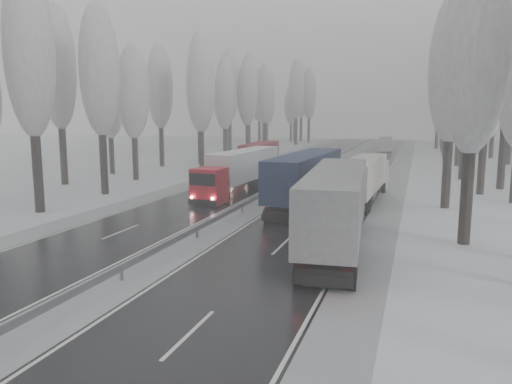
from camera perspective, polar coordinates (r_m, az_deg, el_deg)
The scene contains 55 objects.
ground at distance 20.40m, azimuth -21.38°, elevation -12.97°, with size 260.00×260.00×0.00m, color silver.
carriageway_right at distance 45.61m, azimuth 8.91°, elevation -0.42°, with size 7.50×200.00×0.03m, color black.
carriageway_left at distance 48.37m, azimuth -3.46°, elevation 0.21°, with size 7.50×200.00×0.03m, color black.
median_slush at distance 46.71m, azimuth 2.54°, elevation -0.09°, with size 3.00×200.00×0.04m, color #A3A6AB.
shoulder_right at distance 45.11m, azimuth 15.12°, elevation -0.72°, with size 2.40×200.00×0.04m, color #A3A6AB.
shoulder_left at distance 50.38m, azimuth -8.71°, elevation 0.49°, with size 2.40×200.00×0.04m, color #A3A6AB.
median_guardrail at distance 46.61m, azimuth 2.54°, elevation 0.61°, with size 0.12×200.00×0.76m.
tree_16 at distance 30.40m, azimuth 23.87°, elevation 14.41°, with size 3.60×3.60×16.53m.
tree_18 at distance 41.66m, azimuth 21.59°, elevation 12.93°, with size 3.60×3.60×16.58m.
tree_20 at distance 49.99m, azimuth 24.96°, elevation 11.34°, with size 3.60×3.60×15.71m.
tree_21 at distance 54.36m, azimuth 26.99°, elevation 12.91°, with size 3.60×3.60×18.62m.
tree_22 at distance 60.29m, azimuth 22.97°, elevation 11.02°, with size 3.60×3.60×15.86m.
tree_24 at distance 65.95m, azimuth 23.52°, elevation 13.33°, with size 3.60×3.60×20.49m.
tree_26 at distance 76.03m, azimuth 22.51°, elevation 11.90°, with size 3.60×3.60×18.78m.
tree_28 at distance 86.64m, azimuth 21.18°, elevation 11.90°, with size 3.60×3.60×19.62m.
tree_29 at distance 91.20m, azimuth 25.72°, elevation 10.84°, with size 3.60×3.60×18.11m.
tree_30 at distance 96.32m, azimuth 20.98°, elevation 10.90°, with size 3.60×3.60×17.86m.
tree_31 at distance 100.76m, azimuth 24.31°, elevation 10.85°, with size 3.60×3.60×18.58m.
tree_32 at distance 103.81m, azimuth 20.82°, elevation 10.54°, with size 3.60×3.60×17.33m.
tree_33 at distance 107.92m, azimuth 22.35°, elevation 9.36°, with size 3.60×3.60×14.33m.
tree_34 at distance 110.88m, azimuth 20.19°, elevation 10.55°, with size 3.60×3.60×17.63m.
tree_35 at distance 115.53m, azimuth 24.77°, elevation 10.39°, with size 3.60×3.60×18.25m.
tree_36 at distance 120.82m, azimuth 20.71°, elevation 11.13°, with size 3.60×3.60×20.23m.
tree_37 at distance 125.19m, azimuth 23.80°, elevation 9.73°, with size 3.60×3.60×16.37m.
tree_38 at distance 131.39m, azimuth 21.23°, elevation 10.27°, with size 3.60×3.60×17.97m.
tree_39 at distance 135.51m, azimuth 22.32°, elevation 9.67°, with size 3.60×3.60×16.19m.
tree_56 at distance 40.73m, azimuth -24.48°, elevation 14.26°, with size 3.60×3.60×18.12m.
tree_58 at distance 47.85m, azimuth -17.47°, elevation 13.05°, with size 3.60×3.60×17.21m.
tree_59 at distance 55.72m, azimuth -21.68°, elevation 13.00°, with size 3.60×3.60×18.41m.
tree_60 at distance 57.23m, azimuth -13.90°, elevation 10.95°, with size 3.60×3.60×14.84m.
tree_61 at distance 63.71m, azimuth -16.43°, elevation 10.12°, with size 3.60×3.60×13.95m.
tree_62 at distance 63.90m, azimuth -6.35°, elevation 11.62°, with size 3.60×3.60×16.04m.
tree_63 at distance 71.03m, azimuth -10.93°, elevation 11.69°, with size 3.60×3.60×16.88m.
tree_64 at distance 73.84m, azimuth -6.52°, elevation 10.96°, with size 3.60×3.60×15.42m.
tree_65 at distance 78.35m, azimuth -6.53°, elevation 12.74°, with size 3.60×3.60×19.48m.
tree_66 at distance 82.66m, azimuth -3.63°, elevation 10.70°, with size 3.60×3.60×15.23m.
tree_67 at distance 86.93m, azimuth -3.51°, elevation 11.41°, with size 3.60×3.60×17.09m.
tree_68 at distance 88.48m, azimuth -1.02°, elevation 11.20°, with size 3.60×3.60×16.65m.
tree_69 at distance 93.97m, azimuth -3.06°, elevation 12.11°, with size 3.60×3.60×19.35m.
tree_70 at distance 97.99m, azimuth 1.09°, elevation 11.16°, with size 3.60×3.60×17.09m.
tree_71 at distance 103.32m, azimuth -0.82°, elevation 11.94°, with size 3.60×3.60×19.61m.
tree_72 at distance 107.64m, azimuth 1.22°, elevation 10.29°, with size 3.60×3.60×15.11m.
tree_73 at distance 112.36m, azimuth 0.39°, elevation 10.93°, with size 3.60×3.60×17.22m.
tree_74 at distance 117.14m, azimuth 4.63°, elevation 11.59°, with size 3.60×3.60×19.68m.
tree_75 at distance 123.39m, azimuth 0.87°, elevation 11.17°, with size 3.60×3.60×18.60m.
tree_76 at distance 126.04m, azimuth 6.11°, elevation 11.06°, with size 3.60×3.60×18.55m.
tree_77 at distance 131.14m, azimuth 4.02°, elevation 9.83°, with size 3.60×3.60×14.32m.
tree_78 at distance 133.25m, azimuth 5.21°, elevation 11.24°, with size 3.60×3.60×19.55m.
tree_79 at distance 137.73m, azimuth 4.44°, elevation 10.52°, with size 3.60×3.60×17.07m.
truck_grey_tarp at distance 27.96m, azimuth 9.32°, elevation -1.06°, with size 4.14×17.40×4.43m.
truck_blue_box at distance 39.75m, azimuth 6.10°, elevation 1.89°, with size 3.42×16.88×4.30m.
truck_cream_box at distance 42.58m, azimuth 12.37°, elevation 1.76°, with size 2.94×14.66×3.74m.
box_truck_distant at distance 100.92m, azimuth 14.63°, elevation 5.39°, with size 2.70×7.94×2.93m.
truck_red_white at distance 46.44m, azimuth -1.76°, elevation 2.70°, with size 3.07×15.44×3.94m.
truck_red_red at distance 61.12m, azimuth 0.18°, elevation 4.12°, with size 3.19×14.61×3.72m.
Camera 1 is at (12.34, -14.44, 7.44)m, focal length 35.00 mm.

